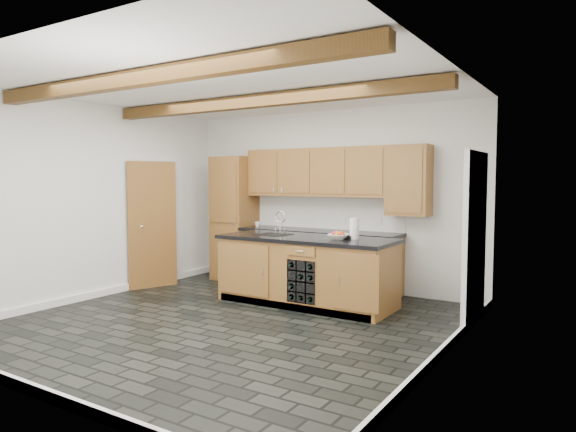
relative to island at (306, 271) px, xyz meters
name	(u,v)px	position (x,y,z in m)	size (l,w,h in m)	color
ground	(230,323)	(-0.31, -1.28, -0.46)	(5.00, 5.00, 0.00)	black
room_shell	(250,194)	(-0.39, -0.75, 1.06)	(5.01, 5.00, 5.00)	white
back_cabinetry	(300,226)	(-0.68, 0.95, 0.52)	(3.65, 0.62, 2.20)	olive
island	(306,271)	(0.00, 0.00, 0.00)	(2.48, 0.96, 0.93)	olive
faucet	(275,232)	(-0.56, 0.05, 0.50)	(0.45, 0.40, 0.34)	black
kitchen_scale	(344,237)	(0.54, 0.05, 0.49)	(0.21, 0.16, 0.06)	black
fruit_bowl	(338,237)	(0.49, -0.02, 0.50)	(0.28, 0.28, 0.07)	white
fruit_cluster	(338,234)	(0.49, -0.02, 0.54)	(0.16, 0.17, 0.07)	red
paper_towel	(354,229)	(0.66, 0.11, 0.60)	(0.12, 0.12, 0.28)	white
mug	(257,224)	(-1.46, 0.89, 0.51)	(0.09, 0.09, 0.08)	white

